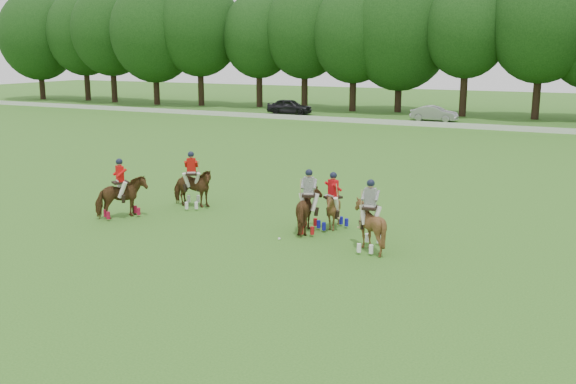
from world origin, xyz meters
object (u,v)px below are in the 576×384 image
at_px(polo_red_b, 192,187).
at_px(polo_red_c, 333,209).
at_px(car_left, 290,107).
at_px(car_mid, 434,114).
at_px(polo_stripe_a, 309,210).
at_px(polo_ball, 279,239).
at_px(polo_stripe_b, 370,225).
at_px(polo_red_a, 121,197).

height_order(polo_red_b, polo_red_c, polo_red_b).
bearing_deg(polo_red_b, car_left, 109.98).
bearing_deg(car_mid, polo_stripe_a, -173.01).
bearing_deg(polo_stripe_a, car_mid, 96.92).
height_order(polo_red_b, polo_ball, polo_red_b).
relative_size(car_mid, polo_ball, 46.75).
height_order(car_left, car_mid, car_left).
height_order(car_left, polo_red_c, polo_red_c).
distance_m(car_mid, polo_red_b, 37.01).
bearing_deg(polo_ball, car_left, 115.39).
xyz_separation_m(polo_stripe_b, polo_ball, (-3.12, -0.32, -0.80)).
bearing_deg(polo_red_a, polo_red_b, 60.72).
distance_m(polo_stripe_a, polo_ball, 1.64).
bearing_deg(polo_red_b, polo_ball, -26.14).
bearing_deg(polo_stripe_a, polo_red_a, -169.42).
bearing_deg(polo_red_a, polo_stripe_a, 10.58).
bearing_deg(polo_red_b, polo_stripe_b, -15.22).
relative_size(car_mid, polo_stripe_b, 1.80).
bearing_deg(polo_ball, polo_red_c, 61.65).
xyz_separation_m(car_left, polo_stripe_a, (19.30, -38.26, 0.05)).
xyz_separation_m(car_mid, polo_red_a, (-2.69, -39.63, 0.15)).
distance_m(car_mid, polo_red_c, 37.90).
bearing_deg(car_left, polo_red_b, -165.15).
distance_m(polo_red_a, polo_ball, 6.89).
height_order(car_mid, polo_ball, car_mid).
relative_size(polo_red_a, polo_ball, 25.89).
bearing_deg(polo_red_b, polo_red_a, -119.28).
bearing_deg(polo_red_c, polo_red_a, -165.29).
distance_m(car_left, polo_stripe_b, 45.00).
bearing_deg(polo_stripe_a, polo_stripe_b, -21.55).
relative_size(polo_red_a, polo_red_c, 1.10).
bearing_deg(polo_red_b, car_mid, 88.13).
xyz_separation_m(car_mid, polo_ball, (4.15, -39.62, -0.65)).
xyz_separation_m(polo_red_b, polo_ball, (5.36, -2.63, -0.79)).
relative_size(polo_stripe_a, polo_ball, 25.36).
height_order(polo_red_c, polo_ball, polo_red_c).
bearing_deg(car_left, polo_stripe_b, -155.96).
xyz_separation_m(polo_red_c, polo_stripe_b, (2.00, -1.76, 0.11)).
relative_size(polo_red_a, polo_red_b, 1.00).
height_order(polo_stripe_a, polo_stripe_b, polo_stripe_b).
xyz_separation_m(car_left, polo_red_c, (19.93, -37.53, -0.03)).
distance_m(polo_red_a, polo_red_c, 8.24).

